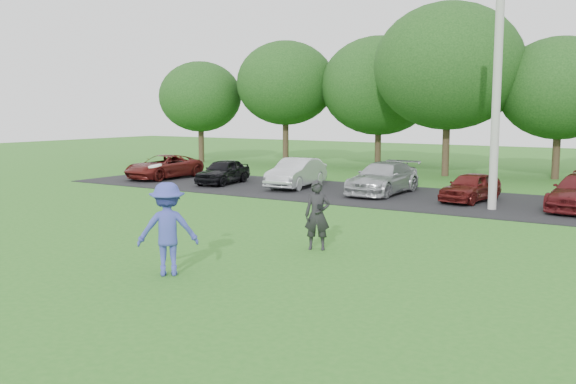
# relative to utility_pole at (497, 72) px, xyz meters

# --- Properties ---
(ground) EXTENTS (100.00, 100.00, 0.00)m
(ground) POSITION_rel_utility_pole_xyz_m (-2.98, -11.65, -4.59)
(ground) COLOR #2C6D1F
(ground) RESTS_ON ground
(parking_lot) EXTENTS (32.00, 6.50, 0.03)m
(parking_lot) POSITION_rel_utility_pole_xyz_m (-2.98, 1.35, -4.58)
(parking_lot) COLOR black
(parking_lot) RESTS_ON ground
(utility_pole) EXTENTS (0.28, 0.28, 9.18)m
(utility_pole) POSITION_rel_utility_pole_xyz_m (0.00, 0.00, 0.00)
(utility_pole) COLOR #B0AFAA
(utility_pole) RESTS_ON ground
(frisbee_player) EXTENTS (1.39, 1.35, 2.29)m
(frisbee_player) POSITION_rel_utility_pole_xyz_m (-3.34, -12.16, -3.63)
(frisbee_player) COLOR #3C43A9
(frisbee_player) RESTS_ON ground
(camera_bystander) EXTENTS (0.73, 0.62, 1.69)m
(camera_bystander) POSITION_rel_utility_pole_xyz_m (-1.95, -8.45, -3.75)
(camera_bystander) COLOR black
(camera_bystander) RESTS_ON ground
(parked_cars) EXTENTS (27.94, 4.74, 1.25)m
(parked_cars) POSITION_rel_utility_pole_xyz_m (-4.41, 1.45, -3.98)
(parked_cars) COLOR #571513
(parked_cars) RESTS_ON parking_lot
(tree_row) EXTENTS (42.39, 9.85, 8.64)m
(tree_row) POSITION_rel_utility_pole_xyz_m (-1.46, 11.11, 0.32)
(tree_row) COLOR #38281C
(tree_row) RESTS_ON ground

